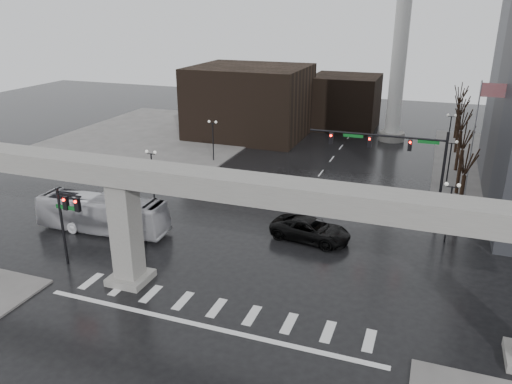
% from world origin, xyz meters
% --- Properties ---
extents(ground, '(160.00, 160.00, 0.00)m').
position_xyz_m(ground, '(0.00, 0.00, 0.00)').
color(ground, black).
rests_on(ground, ground).
extents(sidewalk_nw, '(28.00, 36.00, 0.15)m').
position_xyz_m(sidewalk_nw, '(-26.00, 36.00, 0.07)').
color(sidewalk_nw, slate).
rests_on(sidewalk_nw, ground).
extents(elevated_guideway, '(48.00, 2.60, 8.70)m').
position_xyz_m(elevated_guideway, '(1.26, 0.00, 6.88)').
color(elevated_guideway, gray).
rests_on(elevated_guideway, ground).
extents(building_far_left, '(16.00, 14.00, 10.00)m').
position_xyz_m(building_far_left, '(-14.00, 42.00, 5.00)').
color(building_far_left, black).
rests_on(building_far_left, ground).
extents(building_far_mid, '(10.00, 10.00, 8.00)m').
position_xyz_m(building_far_mid, '(-2.00, 52.00, 4.00)').
color(building_far_mid, black).
rests_on(building_far_mid, ground).
extents(smokestack, '(3.60, 3.60, 30.00)m').
position_xyz_m(smokestack, '(6.00, 46.00, 13.35)').
color(smokestack, silver).
rests_on(smokestack, ground).
extents(signal_mast_arm, '(12.12, 0.43, 8.00)m').
position_xyz_m(signal_mast_arm, '(8.99, 18.80, 5.83)').
color(signal_mast_arm, black).
rests_on(signal_mast_arm, ground).
extents(signal_left_pole, '(2.30, 0.30, 6.00)m').
position_xyz_m(signal_left_pole, '(-12.25, 0.50, 4.07)').
color(signal_left_pole, black).
rests_on(signal_left_pole, ground).
extents(flagpole_assembly, '(2.06, 0.12, 12.00)m').
position_xyz_m(flagpole_assembly, '(15.29, 22.00, 7.53)').
color(flagpole_assembly, silver).
rests_on(flagpole_assembly, ground).
extents(lamp_right_0, '(1.22, 0.32, 5.11)m').
position_xyz_m(lamp_right_0, '(13.50, 14.00, 3.47)').
color(lamp_right_0, black).
rests_on(lamp_right_0, ground).
extents(lamp_right_1, '(1.22, 0.32, 5.11)m').
position_xyz_m(lamp_right_1, '(13.50, 28.00, 3.47)').
color(lamp_right_1, black).
rests_on(lamp_right_1, ground).
extents(lamp_right_2, '(1.22, 0.32, 5.11)m').
position_xyz_m(lamp_right_2, '(13.50, 42.00, 3.47)').
color(lamp_right_2, black).
rests_on(lamp_right_2, ground).
extents(lamp_left_0, '(1.22, 0.32, 5.11)m').
position_xyz_m(lamp_left_0, '(-13.50, 14.00, 3.47)').
color(lamp_left_0, black).
rests_on(lamp_left_0, ground).
extents(lamp_left_1, '(1.22, 0.32, 5.11)m').
position_xyz_m(lamp_left_1, '(-13.50, 28.00, 3.47)').
color(lamp_left_1, black).
rests_on(lamp_left_1, ground).
extents(lamp_left_2, '(1.22, 0.32, 5.11)m').
position_xyz_m(lamp_left_2, '(-13.50, 42.00, 3.47)').
color(lamp_left_2, black).
rests_on(lamp_left_2, ground).
extents(tree_right_0, '(1.09, 1.58, 7.50)m').
position_xyz_m(tree_right_0, '(14.53, 18.02, 2.79)').
color(tree_right_0, black).
rests_on(tree_right_0, ground).
extents(tree_right_1, '(1.09, 1.61, 7.67)m').
position_xyz_m(tree_right_1, '(14.53, 26.02, 2.85)').
color(tree_right_1, black).
rests_on(tree_right_1, ground).
extents(tree_right_2, '(1.10, 1.63, 7.85)m').
position_xyz_m(tree_right_2, '(14.53, 34.02, 2.91)').
color(tree_right_2, black).
rests_on(tree_right_2, ground).
extents(tree_right_3, '(1.11, 1.66, 8.02)m').
position_xyz_m(tree_right_3, '(14.53, 42.02, 2.98)').
color(tree_right_3, black).
rests_on(tree_right_3, ground).
extents(tree_right_4, '(1.12, 1.69, 8.19)m').
position_xyz_m(tree_right_4, '(14.53, 50.02, 3.04)').
color(tree_right_4, black).
rests_on(tree_right_4, ground).
extents(pickup_truck, '(6.88, 3.92, 1.81)m').
position_xyz_m(pickup_truck, '(3.15, 10.64, 0.91)').
color(pickup_truck, black).
rests_on(pickup_truck, ground).
extents(city_bus, '(11.62, 3.35, 3.20)m').
position_xyz_m(city_bus, '(-13.80, 6.30, 1.60)').
color(city_bus, silver).
rests_on(city_bus, ground).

